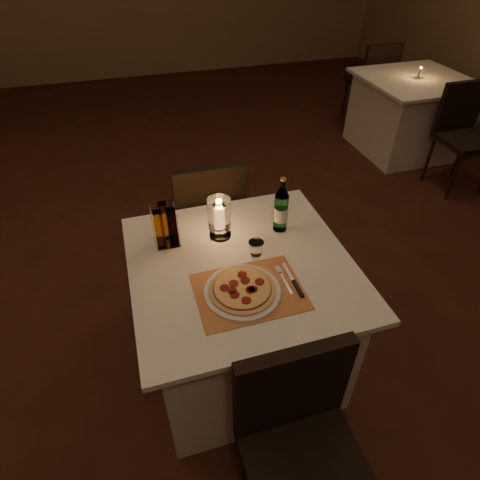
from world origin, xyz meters
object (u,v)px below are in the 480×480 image
object	(u,v)px
main_table	(241,316)
tumbler	(256,248)
plate	(242,291)
pizza	(242,289)
water_bottle	(281,210)
hurricane_candle	(219,215)
chair_far	(208,211)
chair_near	(299,434)
neighbor_table_right	(408,115)

from	to	relation	value
main_table	tumbler	bearing A→B (deg)	26.17
plate	pizza	world-z (taller)	pizza
water_bottle	pizza	bearing A→B (deg)	-129.89
water_bottle	hurricane_candle	distance (m)	0.30
main_table	chair_far	distance (m)	0.74
chair_far	water_bottle	distance (m)	0.66
tumbler	water_bottle	size ratio (longest dim) A/B	0.24
plate	water_bottle	bearing A→B (deg)	50.11
chair_near	plate	xyz separation A→B (m)	(-0.05, 0.53, 0.20)
plate	hurricane_candle	bearing A→B (deg)	88.89
chair_near	plate	size ratio (longest dim) A/B	2.81
main_table	plate	bearing A→B (deg)	-105.52
chair_far	plate	bearing A→B (deg)	-93.20
plate	chair_far	bearing A→B (deg)	86.80
pizza	tumbler	distance (m)	0.26
tumbler	main_table	bearing A→B (deg)	-153.83
plate	water_bottle	xyz separation A→B (m)	(0.31, 0.37, 0.11)
plate	hurricane_candle	size ratio (longest dim) A/B	1.51
plate	main_table	bearing A→B (deg)	74.48
neighbor_table_right	chair_far	bearing A→B (deg)	-151.25
chair_near	pizza	distance (m)	0.58
plate	water_bottle	size ratio (longest dim) A/B	1.10
pizza	water_bottle	bearing A→B (deg)	50.11
chair_near	hurricane_candle	distance (m)	0.99
plate	neighbor_table_right	size ratio (longest dim) A/B	0.32
chair_near	water_bottle	xyz separation A→B (m)	(0.26, 0.90, 0.31)
pizza	hurricane_candle	distance (m)	0.41
pizza	neighbor_table_right	bearing A→B (deg)	42.14
plate	water_bottle	distance (m)	0.49
tumbler	water_bottle	xyz separation A→B (m)	(0.18, 0.15, 0.08)
chair_near	chair_far	bearing A→B (deg)	90.00
neighbor_table_right	tumbler	bearing A→B (deg)	-139.27
pizza	water_bottle	size ratio (longest dim) A/B	0.96
plate	pizza	size ratio (longest dim) A/B	1.14
pizza	hurricane_candle	world-z (taller)	hurricane_candle
hurricane_candle	water_bottle	bearing A→B (deg)	-6.05
chair_near	tumbler	world-z (taller)	chair_near
chair_near	neighbor_table_right	bearing A→B (deg)	48.93
pizza	neighbor_table_right	size ratio (longest dim) A/B	0.28
main_table	chair_far	xyz separation A→B (m)	(0.00, 0.71, 0.18)
pizza	tumbler	xyz separation A→B (m)	(0.13, 0.22, 0.01)
water_bottle	tumbler	bearing A→B (deg)	-139.75
chair_near	water_bottle	distance (m)	0.99
chair_far	water_bottle	xyz separation A→B (m)	(0.26, -0.52, 0.31)
pizza	neighbor_table_right	distance (m)	3.31
tumbler	neighbor_table_right	xyz separation A→B (m)	(2.30, 1.98, -0.40)
tumbler	hurricane_candle	size ratio (longest dim) A/B	0.33
water_bottle	neighbor_table_right	distance (m)	2.85
main_table	water_bottle	world-z (taller)	water_bottle
pizza	neighbor_table_right	world-z (taller)	pizza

